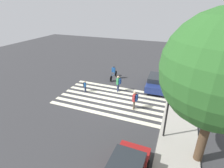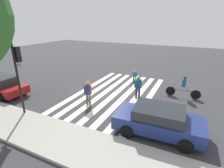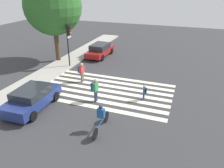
% 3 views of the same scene
% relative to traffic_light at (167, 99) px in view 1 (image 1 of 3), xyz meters
% --- Properties ---
extents(ground_plane, '(60.00, 60.00, 0.00)m').
position_rel_traffic_light_xyz_m(ground_plane, '(-3.60, -5.16, -2.97)').
color(ground_plane, '#38383A').
extents(sidewalk_curb, '(36.00, 2.50, 0.14)m').
position_rel_traffic_light_xyz_m(sidewalk_curb, '(-3.60, 1.09, -2.90)').
color(sidewalk_curb, '#ADA89E').
rests_on(sidewalk_curb, ground_plane).
extents(crosswalk_stripes, '(5.55, 10.00, 0.01)m').
position_rel_traffic_light_xyz_m(crosswalk_stripes, '(-3.60, -5.16, -2.97)').
color(crosswalk_stripes, '#F2EDCC').
rests_on(crosswalk_stripes, ground_plane).
extents(traffic_light, '(0.60, 0.50, 4.24)m').
position_rel_traffic_light_xyz_m(traffic_light, '(0.00, 0.00, 0.00)').
color(traffic_light, black).
rests_on(traffic_light, ground_plane).
extents(street_tree, '(5.59, 5.59, 8.36)m').
position_rel_traffic_light_xyz_m(street_tree, '(1.25, 2.20, 2.57)').
color(street_tree, '#4C3826').
rests_on(street_tree, ground_plane).
extents(pedestrian_child_with_backpack, '(0.49, 0.42, 1.73)m').
position_rel_traffic_light_xyz_m(pedestrian_child_with_backpack, '(-5.42, -5.04, -1.96)').
color(pedestrian_child_with_backpack, navy).
rests_on(pedestrian_child_with_backpack, ground_plane).
extents(pedestrian_adult_blue_shirt, '(0.35, 0.32, 1.19)m').
position_rel_traffic_light_xyz_m(pedestrian_adult_blue_shirt, '(-4.10, -8.23, -2.27)').
color(pedestrian_adult_blue_shirt, navy).
rests_on(pedestrian_adult_blue_shirt, ground_plane).
extents(pedestrian_adult_yellow_jacket, '(0.49, 0.42, 1.68)m').
position_rel_traffic_light_xyz_m(pedestrian_adult_yellow_jacket, '(-2.76, -2.63, -1.99)').
color(pedestrian_adult_yellow_jacket, '#6B6051').
rests_on(pedestrian_adult_yellow_jacket, ground_plane).
extents(cyclist_near_curb, '(2.43, 0.40, 1.63)m').
position_rel_traffic_light_xyz_m(cyclist_near_curb, '(-8.35, -6.71, -2.10)').
color(cyclist_near_curb, black).
rests_on(cyclist_near_curb, ground_plane).
extents(car_parked_dark_suv, '(4.34, 2.19, 1.42)m').
position_rel_traffic_light_xyz_m(car_parked_dark_suv, '(-7.62, -1.49, -2.24)').
color(car_parked_dark_suv, navy).
rests_on(car_parked_dark_suv, ground_plane).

